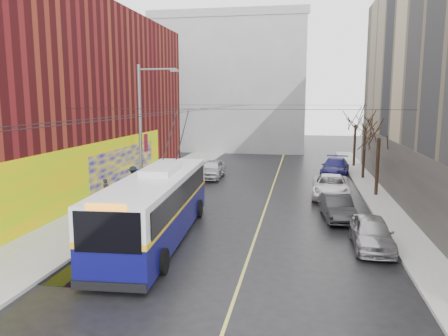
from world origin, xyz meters
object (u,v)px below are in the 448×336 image
object	(u,v)px
tree_mid	(366,119)
pedestrian_a	(106,192)
tree_near	(380,127)
parked_car_d	(335,167)
tree_far	(356,117)
parked_car_b	(337,207)
streetlight_pole	(143,132)
pedestrian_c	(133,179)
trolleybus	(156,206)
parked_car_c	(331,186)
following_car	(212,169)
parked_car_a	(372,233)
pedestrian_b	(144,184)

from	to	relation	value
tree_mid	pedestrian_a	world-z (taller)	tree_mid
tree_near	tree_mid	world-z (taller)	tree_mid
pedestrian_a	parked_car_d	bearing A→B (deg)	-30.24
tree_far	parked_car_b	distance (m)	21.32
streetlight_pole	pedestrian_c	world-z (taller)	streetlight_pole
trolleybus	pedestrian_c	xyz separation A→B (m)	(-5.08, 9.71, -0.61)
streetlight_pole	parked_car_c	distance (m)	13.68
parked_car_c	pedestrian_a	bearing A→B (deg)	-156.31
streetlight_pole	parked_car_b	distance (m)	12.65
tree_far	parked_car_c	distance (m)	15.67
following_car	pedestrian_a	bearing A→B (deg)	-111.19
parked_car_c	streetlight_pole	bearing A→B (deg)	-153.68
parked_car_a	pedestrian_a	distance (m)	16.43
pedestrian_b	tree_near	bearing A→B (deg)	-45.92
streetlight_pole	parked_car_b	xyz separation A→B (m)	(11.94, -0.61, -4.13)
tree_mid	parked_car_c	world-z (taller)	tree_mid
streetlight_pole	pedestrian_c	xyz separation A→B (m)	(-2.23, 3.74, -3.73)
pedestrian_b	tree_mid	bearing A→B (deg)	-24.68
parked_car_c	following_car	bearing A→B (deg)	151.61
trolleybus	pedestrian_a	world-z (taller)	trolleybus
tree_near	parked_car_d	bearing A→B (deg)	106.09
trolleybus	pedestrian_c	distance (m)	10.97
parked_car_b	parked_car_d	distance (m)	14.60
tree_near	parked_car_b	bearing A→B (deg)	-115.84
parked_car_d	following_car	size ratio (longest dim) A/B	1.20
tree_mid	parked_car_b	size ratio (longest dim) A/B	1.54
tree_mid	parked_car_a	world-z (taller)	tree_mid
pedestrian_a	pedestrian_c	bearing A→B (deg)	13.63
tree_far	parked_car_c	xyz separation A→B (m)	(-3.20, -14.71, -4.36)
pedestrian_a	following_car	bearing A→B (deg)	-4.81
tree_mid	parked_car_c	size ratio (longest dim) A/B	1.18
pedestrian_a	streetlight_pole	bearing A→B (deg)	-66.05
tree_near	parked_car_c	bearing A→B (deg)	-167.50
tree_far	tree_near	bearing A→B (deg)	-90.00
tree_far	pedestrian_c	xyz separation A→B (m)	(-17.37, -16.26, -4.03)
parked_car_d	tree_mid	bearing A→B (deg)	-14.89
parked_car_d	parked_car_a	bearing A→B (deg)	-81.18
parked_car_a	parked_car_c	distance (m)	10.83
pedestrian_a	tree_far	bearing A→B (deg)	-24.17
parked_car_c	pedestrian_a	distance (m)	15.44
tree_mid	following_car	distance (m)	13.92
tree_near	parked_car_c	xyz separation A→B (m)	(-3.20, -0.71, -4.19)
tree_far	trolleybus	size ratio (longest dim) A/B	0.50
streetlight_pole	parked_car_d	size ratio (longest dim) A/B	1.58
parked_car_b	trolleybus	bearing A→B (deg)	-155.79
tree_mid	trolleybus	world-z (taller)	tree_mid
parked_car_c	parked_car_d	world-z (taller)	parked_car_d
parked_car_b	tree_mid	bearing A→B (deg)	70.48
streetlight_pole	parked_car_d	bearing A→B (deg)	47.41
following_car	pedestrian_b	world-z (taller)	pedestrian_b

